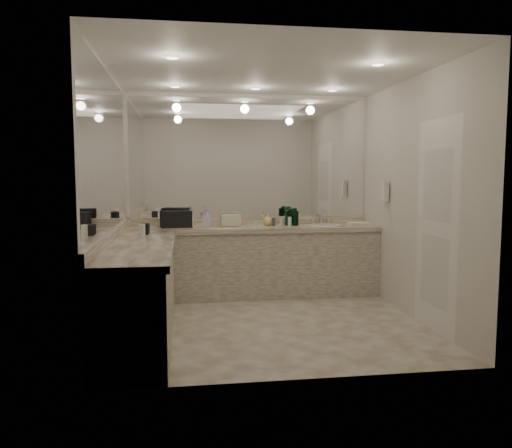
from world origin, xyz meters
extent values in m
plane|color=beige|center=(0.00, 0.00, 0.00)|extent=(3.20, 3.20, 0.00)
plane|color=white|center=(0.00, 0.00, 2.60)|extent=(3.20, 3.20, 0.00)
cube|color=beige|center=(0.00, 1.50, 1.30)|extent=(3.20, 0.02, 2.60)
cube|color=beige|center=(-1.60, 0.00, 1.30)|extent=(0.02, 3.00, 2.60)
cube|color=beige|center=(1.60, 0.00, 1.30)|extent=(0.02, 3.00, 2.60)
cube|color=beige|center=(0.00, 1.20, 0.42)|extent=(3.20, 0.60, 0.84)
cube|color=beige|center=(0.00, 1.19, 0.87)|extent=(3.20, 0.64, 0.06)
cube|color=beige|center=(-1.30, -0.30, 0.42)|extent=(0.60, 2.40, 0.84)
cube|color=beige|center=(-1.29, -0.30, 0.87)|extent=(0.64, 2.42, 0.06)
cube|color=beige|center=(0.00, 1.48, 0.95)|extent=(3.20, 0.04, 0.10)
cube|color=beige|center=(-1.58, 0.00, 0.95)|extent=(0.04, 3.00, 0.10)
cube|color=white|center=(0.00, 1.49, 1.77)|extent=(3.12, 0.01, 1.55)
cube|color=white|center=(-1.59, 0.00, 1.77)|extent=(0.01, 2.92, 1.55)
cylinder|color=white|center=(0.95, 1.20, 0.90)|extent=(0.44, 0.44, 0.03)
cube|color=silver|center=(0.95, 1.41, 0.97)|extent=(0.24, 0.16, 0.14)
cube|color=white|center=(1.56, 0.70, 1.35)|extent=(0.06, 0.10, 0.24)
cube|color=white|center=(1.59, -0.50, 1.05)|extent=(0.02, 0.82, 2.10)
cube|color=black|center=(-0.97, 1.22, 1.01)|extent=(0.41, 0.29, 0.21)
cube|color=black|center=(-1.30, 0.51, 0.95)|extent=(0.10, 0.20, 0.11)
cube|color=beige|center=(-0.28, 1.25, 0.97)|extent=(0.26, 0.18, 0.14)
cube|color=white|center=(1.37, 1.11, 0.92)|extent=(0.28, 0.20, 0.04)
cylinder|color=white|center=(-1.30, 0.17, 0.98)|extent=(0.06, 0.06, 0.15)
imported|color=beige|center=(-0.79, 1.22, 1.02)|extent=(0.12, 0.12, 0.23)
imported|color=silver|center=(-0.59, 1.19, 1.01)|extent=(0.12, 0.12, 0.22)
imported|color=#D6C776|center=(0.20, 1.27, 0.98)|extent=(0.14, 0.14, 0.16)
cylinder|color=#0A4C21|center=(0.49, 1.25, 0.99)|extent=(0.06, 0.06, 0.18)
cylinder|color=#0A4C21|center=(0.57, 1.21, 0.99)|extent=(0.07, 0.07, 0.19)
cylinder|color=#0A4C21|center=(0.47, 1.27, 1.00)|extent=(0.07, 0.07, 0.20)
cylinder|color=#0A4C21|center=(0.51, 1.24, 1.01)|extent=(0.06, 0.06, 0.22)
cylinder|color=#0A4C21|center=(0.56, 1.31, 1.01)|extent=(0.07, 0.07, 0.22)
cylinder|color=silver|center=(0.03, 1.18, 0.94)|extent=(0.05, 0.05, 0.08)
cylinder|color=#E0B28C|center=(-0.77, 1.22, 0.94)|extent=(0.05, 0.05, 0.08)
cylinder|color=white|center=(0.23, 1.30, 0.94)|extent=(0.05, 0.05, 0.08)
cylinder|color=silver|center=(0.47, 1.16, 0.96)|extent=(0.05, 0.05, 0.12)
cylinder|color=#E57F66|center=(0.54, 1.26, 0.96)|extent=(0.04, 0.04, 0.11)
cylinder|color=#3F3F4C|center=(0.28, 1.22, 0.95)|extent=(0.04, 0.04, 0.10)
cylinder|color=white|center=(0.40, 1.33, 0.95)|extent=(0.06, 0.06, 0.09)
camera|label=1|loc=(-0.86, -5.07, 1.55)|focal=35.00mm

